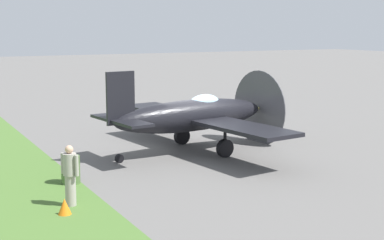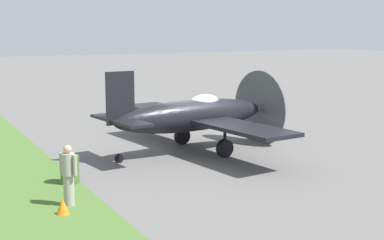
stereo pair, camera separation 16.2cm
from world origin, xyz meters
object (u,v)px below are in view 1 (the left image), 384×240
object	(u,v)px
runway_marker_cone	(65,207)
airplane_lead	(195,115)
fuel_drum	(71,170)
ground_crew_chief	(70,174)

from	to	relation	value
runway_marker_cone	airplane_lead	bearing A→B (deg)	127.70
fuel_drum	runway_marker_cone	bearing A→B (deg)	-18.93
airplane_lead	fuel_drum	size ratio (longest dim) A/B	11.07
airplane_lead	ground_crew_chief	xyz separation A→B (m)	(4.56, -6.40, -0.57)
airplane_lead	fuel_drum	distance (m)	6.29
ground_crew_chief	runway_marker_cone	xyz separation A→B (m)	(0.67, -0.36, -0.69)
airplane_lead	ground_crew_chief	world-z (taller)	airplane_lead
ground_crew_chief	fuel_drum	size ratio (longest dim) A/B	1.92
airplane_lead	runway_marker_cone	bearing A→B (deg)	-59.38
airplane_lead	fuel_drum	world-z (taller)	airplane_lead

